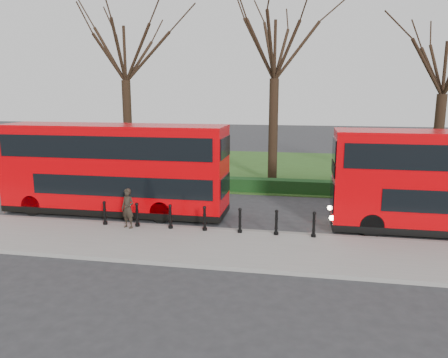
# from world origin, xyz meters

# --- Properties ---
(ground) EXTENTS (120.00, 120.00, 0.00)m
(ground) POSITION_xyz_m (0.00, 0.00, 0.00)
(ground) COLOR #28282B
(ground) RESTS_ON ground
(pavement) EXTENTS (60.00, 4.00, 0.15)m
(pavement) POSITION_xyz_m (0.00, -3.00, 0.07)
(pavement) COLOR gray
(pavement) RESTS_ON ground
(kerb) EXTENTS (60.00, 0.25, 0.16)m
(kerb) POSITION_xyz_m (0.00, -1.00, 0.07)
(kerb) COLOR slate
(kerb) RESTS_ON ground
(grass_verge) EXTENTS (60.00, 18.00, 0.06)m
(grass_verge) POSITION_xyz_m (0.00, 15.00, 0.03)
(grass_verge) COLOR #2B4A18
(grass_verge) RESTS_ON ground
(hedge) EXTENTS (60.00, 0.90, 0.80)m
(hedge) POSITION_xyz_m (0.00, 6.80, 0.40)
(hedge) COLOR black
(hedge) RESTS_ON ground
(yellow_line_outer) EXTENTS (60.00, 0.10, 0.01)m
(yellow_line_outer) POSITION_xyz_m (0.00, -0.70, 0.01)
(yellow_line_outer) COLOR yellow
(yellow_line_outer) RESTS_ON ground
(yellow_line_inner) EXTENTS (60.00, 0.10, 0.01)m
(yellow_line_inner) POSITION_xyz_m (0.00, -0.50, 0.01)
(yellow_line_inner) COLOR yellow
(yellow_line_inner) RESTS_ON ground
(tree_left) EXTENTS (7.70, 7.70, 12.03)m
(tree_left) POSITION_xyz_m (-8.00, 10.00, 8.75)
(tree_left) COLOR black
(tree_left) RESTS_ON ground
(tree_mid) EXTENTS (7.77, 7.77, 12.14)m
(tree_mid) POSITION_xyz_m (2.00, 10.00, 8.83)
(tree_mid) COLOR black
(tree_mid) RESTS_ON ground
(tree_right) EXTENTS (6.66, 6.66, 10.41)m
(tree_right) POSITION_xyz_m (12.00, 10.00, 7.56)
(tree_right) COLOR black
(tree_right) RESTS_ON ground
(bollard_row) EXTENTS (9.10, 0.15, 1.00)m
(bollard_row) POSITION_xyz_m (0.08, -1.35, 0.65)
(bollard_row) COLOR black
(bollard_row) RESTS_ON pavement
(bus_lead) EXTENTS (10.88, 2.50, 4.33)m
(bus_lead) POSITION_xyz_m (-4.91, 0.92, 2.18)
(bus_lead) COLOR #C50005
(bus_lead) RESTS_ON ground
(pedestrian) EXTENTS (0.72, 0.58, 1.71)m
(pedestrian) POSITION_xyz_m (-3.21, -1.60, 1.00)
(pedestrian) COLOR black
(pedestrian) RESTS_ON pavement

